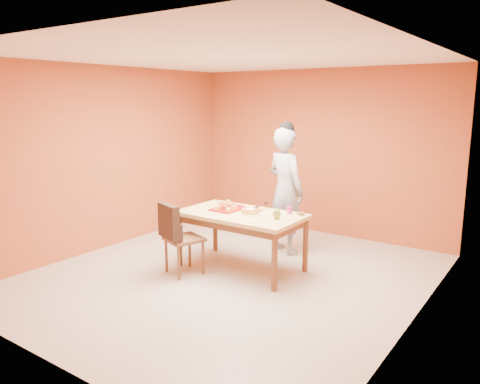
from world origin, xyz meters
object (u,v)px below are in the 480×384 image
Objects in this scene: red_dinner_plate at (237,207)px; magenta_glass at (289,210)px; person at (285,191)px; pastry_platter at (226,209)px; dining_chair at (183,237)px; checker_tin at (301,214)px; sponge_cake at (250,211)px; egg_ornament at (277,214)px; dining_table at (241,220)px.

magenta_glass is (0.76, 0.11, 0.04)m from red_dinner_plate.
pastry_platter is at bearing 87.91° from person.
person is 5.37× the size of pastry_platter.
person is at bearing 87.54° from dining_chair.
dining_chair reaches higher than checker_tin.
person is at bearing 133.35° from checker_tin.
checker_tin is (0.93, 0.34, 0.01)m from pastry_platter.
red_dinner_plate is 0.42m from sponge_cake.
dining_chair is 1.23m from egg_ornament.
red_dinner_plate is at bearing 83.76° from person.
dining_chair is 0.51× the size of person.
dining_chair is at bearing -141.98° from checker_tin.
checker_tin is at bearing 20.37° from pastry_platter.
red_dinner_plate is (-0.23, 0.22, 0.10)m from dining_table.
checker_tin is (0.14, 0.36, -0.05)m from egg_ornament.
red_dinner_plate is (0.27, 0.79, 0.28)m from dining_chair.
pastry_platter is (-0.36, -0.94, -0.14)m from person.
checker_tin is at bearing 8.36° from red_dinner_plate.
person reaches higher than sponge_cake.
pastry_platter is 0.84m from magenta_glass.
dining_table is 0.64m from magenta_glass.
sponge_cake is at bearing 1.00° from pastry_platter.
dining_table is 6.67× the size of sponge_cake.
dining_chair is 2.75× the size of pastry_platter.
dining_chair is 3.90× the size of sponge_cake.
egg_ornament is at bearing 132.87° from person.
person reaches higher than pastry_platter.
magenta_glass is at bearing 116.09° from egg_ornament.
dining_table is at bearing 68.42° from dining_chair.
sponge_cake is 0.41m from egg_ornament.
pastry_platter is at bearing 85.91° from dining_chair.
magenta_glass is (0.41, -0.62, -0.11)m from person.
person is at bearing 91.06° from sponge_cake.
dining_table is 0.99m from person.
magenta_glass is at bearing 38.27° from sponge_cake.
egg_ornament is at bearing -1.47° from dining_table.
dining_table is 0.19m from sponge_cake.
person is 0.84m from checker_tin.
red_dinner_plate is at bearing 84.97° from pastry_platter.
pastry_platter is at bearing -95.03° from red_dinner_plate.
sponge_cake is 1.84× the size of egg_ornament.
dining_table is at bearing -148.44° from magenta_glass.
egg_ornament is (0.79, -0.02, 0.06)m from pastry_platter.
pastry_platter is at bearing -157.39° from egg_ornament.
dining_chair reaches higher than magenta_glass.
magenta_glass is 0.16m from checker_tin.
egg_ornament reaches higher than red_dinner_plate.
egg_ornament is (1.05, 0.56, 0.34)m from dining_chair.
dining_chair is 7.18× the size of egg_ornament.
dining_table is at bearing -157.48° from egg_ornament.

